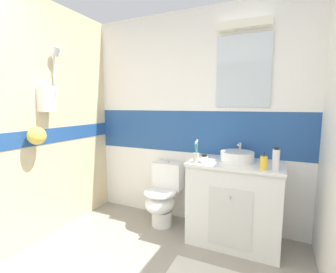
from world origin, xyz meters
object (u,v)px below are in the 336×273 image
(sink_basin, at_px, (237,156))
(soap_dispenser, at_px, (264,163))
(hair_gel_jar, at_px, (204,159))
(mouthwash_bottle, at_px, (276,159))
(toothbrush_cup, at_px, (196,157))
(toilet, at_px, (163,196))

(sink_basin, xyz_separation_m, soap_dispenser, (0.26, -0.22, 0.01))
(soap_dispenser, bearing_deg, hair_gel_jar, 176.94)
(soap_dispenser, relative_size, mouthwash_bottle, 0.79)
(toothbrush_cup, height_order, hair_gel_jar, toothbrush_cup)
(toilet, distance_m, hair_gel_jar, 0.79)
(toothbrush_cup, distance_m, hair_gel_jar, 0.08)
(toilet, height_order, hair_gel_jar, hair_gel_jar)
(mouthwash_bottle, bearing_deg, hair_gel_jar, -179.62)
(toilet, height_order, soap_dispenser, soap_dispenser)
(sink_basin, distance_m, hair_gel_jar, 0.35)
(hair_gel_jar, bearing_deg, toothbrush_cup, -168.20)
(sink_basin, bearing_deg, mouthwash_bottle, -28.09)
(soap_dispenser, xyz_separation_m, mouthwash_bottle, (0.10, 0.03, 0.04))
(hair_gel_jar, height_order, mouthwash_bottle, mouthwash_bottle)
(toothbrush_cup, relative_size, hair_gel_jar, 2.76)
(toothbrush_cup, distance_m, mouthwash_bottle, 0.73)
(sink_basin, distance_m, toothbrush_cup, 0.43)
(soap_dispenser, bearing_deg, toilet, 168.95)
(soap_dispenser, bearing_deg, sink_basin, 139.23)
(toothbrush_cup, bearing_deg, soap_dispenser, -1.13)
(sink_basin, bearing_deg, toilet, -179.24)
(toilet, bearing_deg, hair_gel_jar, -18.66)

